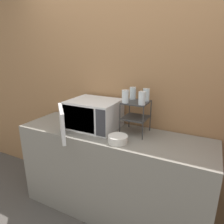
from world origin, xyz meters
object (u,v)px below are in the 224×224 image
glass_front_left (125,96)px  glass_back_right (146,95)px  bowl (118,139)px  dish_rack (136,111)px  glass_front_right (142,98)px  microwave (93,114)px  glass_back_left (133,93)px

glass_front_left → glass_back_right: size_ratio=1.00×
glass_front_left → bowl: (0.02, -0.19, -0.35)m
dish_rack → glass_front_right: 0.18m
glass_back_right → glass_front_right: 0.15m
dish_rack → bowl: bearing=-103.0°
microwave → glass_front_right: (0.52, -0.01, 0.23)m
microwave → glass_back_left: size_ratio=6.06×
glass_front_right → microwave: bearing=178.9°
dish_rack → bowl: size_ratio=1.83×
glass_front_right → glass_back_left: 0.22m
glass_back_right → bowl: 0.50m
microwave → bowl: microwave is taller
glass_back_right → glass_back_left: bearing=175.2°
dish_rack → glass_front_left: 0.19m
glass_back_right → glass_back_left: 0.14m
dish_rack → glass_back_left: (-0.07, 0.09, 0.15)m
microwave → dish_rack: size_ratio=2.27×
bowl → glass_front_left: bearing=94.8°
microwave → glass_front_left: glass_front_left is taller
glass_back_left → glass_front_right: bearing=-47.6°
glass_front_left → glass_front_right: (0.16, 0.01, 0.00)m
glass_front_left → bowl: 0.39m
glass_front_right → bowl: glass_front_right is taller
microwave → dish_rack: 0.46m
glass_front_left → glass_back_right: same height
bowl → glass_back_right: bearing=68.8°
microwave → glass_front_right: size_ratio=6.06×
glass_back_right → bowl: size_ratio=0.69×
dish_rack → glass_back_right: (0.07, 0.07, 0.15)m
microwave → dish_rack: (0.44, 0.07, 0.08)m
dish_rack → glass_front_left: size_ratio=2.67×
microwave → dish_rack: bearing=8.4°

